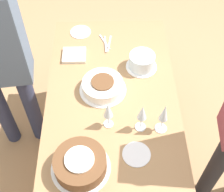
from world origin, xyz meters
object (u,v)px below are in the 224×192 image
(cake_front_chocolate, at_px, (80,164))
(cake_back_decorated, at_px, (142,62))
(cake_center_white, at_px, (103,86))
(wine_glass_far, at_px, (142,113))
(wine_glass_near, at_px, (108,111))
(wine_glass_extra, at_px, (164,114))

(cake_front_chocolate, distance_m, cake_back_decorated, 0.83)
(cake_front_chocolate, relative_size, cake_back_decorated, 1.52)
(cake_center_white, relative_size, wine_glass_far, 1.46)
(cake_center_white, height_order, wine_glass_near, wine_glass_near)
(cake_center_white, height_order, wine_glass_extra, wine_glass_extra)
(cake_front_chocolate, relative_size, wine_glass_far, 1.56)
(cake_center_white, bearing_deg, cake_back_decorated, 126.56)
(wine_glass_near, height_order, wine_glass_far, wine_glass_far)
(cake_center_white, bearing_deg, wine_glass_far, 37.24)
(wine_glass_extra, bearing_deg, cake_back_decorated, -171.44)
(wine_glass_near, height_order, wine_glass_extra, wine_glass_extra)
(cake_front_chocolate, distance_m, wine_glass_far, 0.43)
(wine_glass_extra, bearing_deg, cake_center_white, -131.65)
(cake_center_white, height_order, cake_front_chocolate, cake_front_chocolate)
(wine_glass_extra, bearing_deg, cake_front_chocolate, -62.46)
(cake_back_decorated, distance_m, wine_glass_far, 0.50)
(cake_center_white, bearing_deg, wine_glass_extra, 48.35)
(cake_back_decorated, bearing_deg, cake_front_chocolate, -27.56)
(wine_glass_far, bearing_deg, wine_glass_extra, 84.28)
(cake_center_white, distance_m, wine_glass_far, 0.38)
(cake_back_decorated, xyz_separation_m, wine_glass_far, (0.48, -0.04, 0.09))
(wine_glass_far, bearing_deg, wine_glass_near, -97.88)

